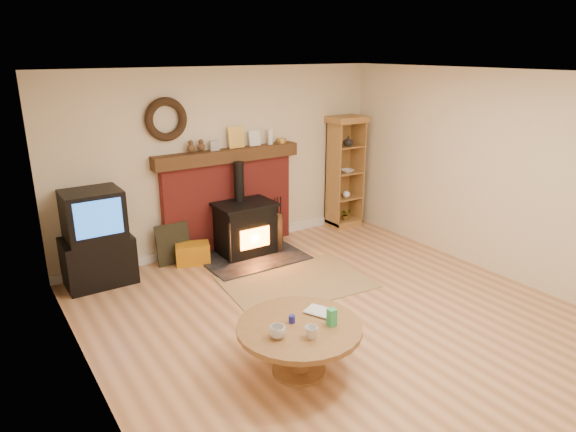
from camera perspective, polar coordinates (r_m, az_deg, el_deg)
ground at (r=5.71m, az=6.21°, el=-11.67°), size 5.50×5.50×0.00m
room_shell at (r=5.14m, az=6.03°, el=5.56°), size 5.02×5.52×2.61m
chimney_breast at (r=7.48m, az=-6.59°, el=2.31°), size 2.20×0.22×1.78m
wood_stove at (r=7.31m, az=-4.67°, el=-1.54°), size 1.40×1.00×1.33m
area_rug at (r=6.54m, az=0.99°, el=-7.40°), size 1.88×1.38×0.01m
tv_unit at (r=6.76m, az=-20.54°, el=-2.50°), size 0.83×0.59×1.21m
curio_cabinet at (r=8.45m, az=6.27°, el=4.91°), size 0.58×0.42×1.81m
firelog_box at (r=7.19m, az=-10.53°, el=-4.13°), size 0.53×0.42×0.29m
leaning_painting at (r=7.19m, az=-12.63°, el=-3.04°), size 0.47×0.13×0.56m
fire_tools at (r=7.89m, az=-1.12°, el=-1.84°), size 0.16×0.16×0.70m
coffee_table at (r=4.72m, az=1.27°, el=-13.00°), size 1.13×1.13×0.64m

